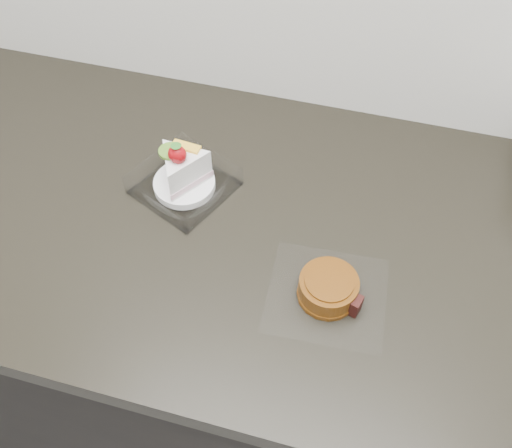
# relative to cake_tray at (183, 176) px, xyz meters

# --- Properties ---
(counter) EXTENTS (2.04, 0.64, 0.90)m
(counter) POSITION_rel_cake_tray_xyz_m (0.20, -0.04, -0.48)
(counter) COLOR black
(counter) RESTS_ON ground
(cake_tray) EXTENTS (0.18, 0.18, 0.11)m
(cake_tray) POSITION_rel_cake_tray_xyz_m (0.00, 0.00, 0.00)
(cake_tray) COLOR white
(cake_tray) RESTS_ON counter
(mooncake_wrap) EXTENTS (0.18, 0.17, 0.04)m
(mooncake_wrap) POSITION_rel_cake_tray_xyz_m (0.27, -0.14, -0.01)
(mooncake_wrap) COLOR white
(mooncake_wrap) RESTS_ON counter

